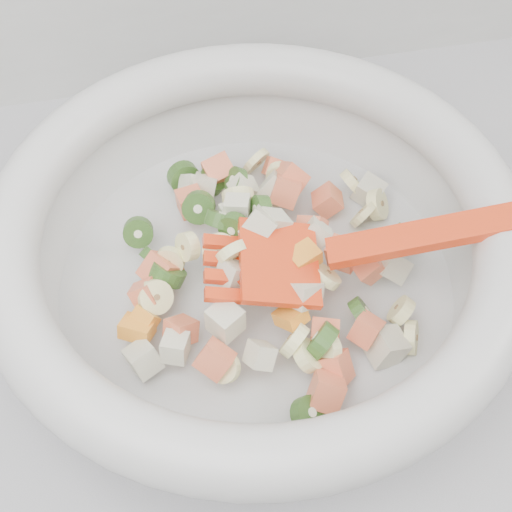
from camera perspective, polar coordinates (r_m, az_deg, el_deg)
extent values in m
cube|color=gray|center=(1.00, 6.23, -16.82)|extent=(2.00, 0.60, 0.90)
cylinder|color=silver|center=(0.57, 0.00, -2.35)|extent=(0.32, 0.32, 0.02)
torus|color=silver|center=(0.51, 0.00, 2.46)|extent=(0.40, 0.40, 0.04)
cylinder|color=#FFF2AA|center=(0.51, 5.58, -7.41)|extent=(0.03, 0.03, 0.03)
cylinder|color=#FFF2AA|center=(0.62, 7.67, 5.90)|extent=(0.03, 0.03, 0.03)
cylinder|color=#FFF2AA|center=(0.50, 4.19, -7.96)|extent=(0.03, 0.03, 0.03)
cylinder|color=#FFF2AA|center=(0.54, 11.53, -4.32)|extent=(0.03, 0.03, 0.03)
cylinder|color=#FFF2AA|center=(0.62, 1.89, 6.47)|extent=(0.03, 0.02, 0.03)
cylinder|color=#FFF2AA|center=(0.63, 0.02, 7.61)|extent=(0.03, 0.03, 0.03)
cylinder|color=#FFF2AA|center=(0.54, -5.49, 0.76)|extent=(0.02, 0.03, 0.03)
cylinder|color=#FFF2AA|center=(0.52, -1.87, 0.23)|extent=(0.03, 0.02, 0.03)
cylinder|color=#FFF2AA|center=(0.60, 9.69, 4.07)|extent=(0.03, 0.03, 0.03)
cylinder|color=#FFF2AA|center=(0.53, -8.07, -3.27)|extent=(0.03, 0.03, 0.03)
cylinder|color=#FFF2AA|center=(0.56, 10.87, -0.30)|extent=(0.02, 0.03, 0.03)
cylinder|color=#FFF2AA|center=(0.53, -2.90, 0.43)|extent=(0.04, 0.03, 0.03)
cylinder|color=#FFF2AA|center=(0.51, 3.08, -6.77)|extent=(0.03, 0.03, 0.03)
cylinder|color=#FFF2AA|center=(0.60, 8.58, 3.35)|extent=(0.03, 0.02, 0.03)
cylinder|color=#FFF2AA|center=(0.50, -2.52, -8.91)|extent=(0.03, 0.02, 0.02)
cylinder|color=#FFF2AA|center=(0.54, 12.31, -6.40)|extent=(0.02, 0.03, 0.04)
cylinder|color=#FFF2AA|center=(0.53, 5.60, -1.62)|extent=(0.03, 0.03, 0.02)
cylinder|color=#FFF2AA|center=(0.58, -1.45, 4.73)|extent=(0.03, 0.02, 0.03)
cylinder|color=#FFF2AA|center=(0.55, -6.90, -0.39)|extent=(0.03, 0.02, 0.03)
cylinder|color=#FFF2AA|center=(0.56, 9.56, 0.35)|extent=(0.03, 0.03, 0.03)
cylinder|color=#FFF2AA|center=(0.57, 9.83, 0.24)|extent=(0.02, 0.03, 0.03)
cube|color=#FF8950|center=(0.54, 6.93, 0.17)|extent=(0.03, 0.03, 0.03)
cube|color=#FF8950|center=(0.50, -3.32, -8.26)|extent=(0.03, 0.03, 0.03)
cube|color=#FF8950|center=(0.55, -7.67, -1.19)|extent=(0.04, 0.04, 0.03)
cube|color=#FF8950|center=(0.55, 9.00, -0.84)|extent=(0.03, 0.03, 0.03)
cube|color=#FF8950|center=(0.60, 2.73, 6.22)|extent=(0.03, 0.04, 0.04)
cube|color=#FF8950|center=(0.52, -6.02, -5.96)|extent=(0.03, 0.03, 0.03)
cube|color=#FF8950|center=(0.51, 6.24, -8.92)|extent=(0.03, 0.03, 0.04)
cube|color=#FF8950|center=(0.61, -3.01, 6.86)|extent=(0.03, 0.03, 0.03)
cube|color=#FF8950|center=(0.53, -8.91, -2.98)|extent=(0.03, 0.02, 0.03)
cube|color=#FF8950|center=(0.59, -5.26, 4.32)|extent=(0.02, 0.02, 0.02)
cube|color=#FF8950|center=(0.62, 1.63, 7.01)|extent=(0.02, 0.03, 0.03)
cube|color=#FF8950|center=(0.50, 5.66, -10.76)|extent=(0.03, 0.04, 0.03)
cube|color=#FF8950|center=(0.52, 8.81, -5.88)|extent=(0.03, 0.03, 0.03)
cube|color=#FF8950|center=(0.52, 5.51, -6.37)|extent=(0.02, 0.02, 0.02)
cube|color=#FF8950|center=(0.59, 2.35, 5.14)|extent=(0.03, 0.03, 0.03)
cube|color=#FF8950|center=(0.60, 5.74, 4.45)|extent=(0.03, 0.03, 0.03)
cube|color=#FF8950|center=(0.56, 4.46, 2.05)|extent=(0.03, 0.03, 0.03)
cylinder|color=#539D34|center=(0.61, -3.58, 6.01)|extent=(0.03, 0.03, 0.02)
cylinder|color=#539D34|center=(0.60, -1.62, 6.05)|extent=(0.02, 0.03, 0.03)
cylinder|color=#539D34|center=(0.53, 8.52, -4.61)|extent=(0.03, 0.03, 0.03)
cylinder|color=#539D34|center=(0.57, -4.60, 3.90)|extent=(0.03, 0.03, 0.03)
cylinder|color=#539D34|center=(0.54, -7.09, -1.39)|extent=(0.04, 0.04, 0.03)
cylinder|color=#539D34|center=(0.58, -9.40, 1.88)|extent=(0.03, 0.02, 0.03)
cylinder|color=#539D34|center=(0.54, -2.83, 2.86)|extent=(0.03, 0.03, 0.03)
cylinder|color=#539D34|center=(0.49, 4.19, -12.50)|extent=(0.03, 0.03, 0.02)
cylinder|color=#539D34|center=(0.54, -1.75, 2.25)|extent=(0.03, 0.03, 0.03)
cylinder|color=#539D34|center=(0.55, -8.14, -0.33)|extent=(0.02, 0.03, 0.03)
cylinder|color=#539D34|center=(0.58, 11.77, 1.52)|extent=(0.02, 0.03, 0.03)
cylinder|color=#539D34|center=(0.51, 5.24, -6.78)|extent=(0.04, 0.03, 0.04)
cylinder|color=#539D34|center=(0.55, 0.37, 3.76)|extent=(0.02, 0.03, 0.03)
cylinder|color=#539D34|center=(0.62, -5.80, 6.29)|extent=(0.04, 0.02, 0.04)
cube|color=beige|center=(0.51, -6.48, -7.26)|extent=(0.02, 0.03, 0.02)
cube|color=beige|center=(0.54, 4.88, 1.87)|extent=(0.03, 0.03, 0.03)
cube|color=beige|center=(0.59, -0.97, 5.44)|extent=(0.03, 0.02, 0.03)
cube|color=beige|center=(0.54, 1.34, 2.46)|extent=(0.03, 0.03, 0.03)
cube|color=beige|center=(0.62, 9.02, 5.16)|extent=(0.03, 0.03, 0.03)
cube|color=beige|center=(0.52, -9.02, -8.13)|extent=(0.03, 0.03, 0.03)
cube|color=beige|center=(0.53, 0.22, 2.41)|extent=(0.03, 0.04, 0.04)
cube|color=beige|center=(0.56, -2.04, 3.32)|extent=(0.02, 0.02, 0.02)
cube|color=beige|center=(0.50, 0.32, -7.92)|extent=(0.03, 0.03, 0.03)
cube|color=beige|center=(0.52, -1.81, -1.48)|extent=(0.03, 0.03, 0.03)
cube|color=beige|center=(0.60, 1.51, 5.30)|extent=(0.03, 0.03, 0.04)
cube|color=beige|center=(0.61, -5.03, 5.40)|extent=(0.03, 0.03, 0.03)
cube|color=beige|center=(0.56, 10.68, -0.74)|extent=(0.04, 0.03, 0.04)
cube|color=beige|center=(0.55, -1.47, 3.72)|extent=(0.02, 0.02, 0.02)
cube|color=beige|center=(0.53, 10.37, -7.15)|extent=(0.03, 0.03, 0.03)
cube|color=beige|center=(0.50, -2.47, -5.18)|extent=(0.03, 0.03, 0.02)
cube|color=beige|center=(0.60, -4.14, 5.53)|extent=(0.03, 0.03, 0.03)
cube|color=beige|center=(0.51, 3.78, -3.03)|extent=(0.03, 0.03, 0.03)
cube|color=#FCA52E|center=(0.53, -9.49, -5.75)|extent=(0.03, 0.03, 0.02)
cube|color=#FCA52E|center=(0.53, -9.19, -5.46)|extent=(0.03, 0.03, 0.02)
cube|color=#FCA52E|center=(0.52, 3.84, -0.06)|extent=(0.03, 0.02, 0.02)
cube|color=#FCA52E|center=(0.51, 2.80, -4.86)|extent=(0.03, 0.03, 0.02)
cube|color=red|center=(0.51, 1.87, -0.54)|extent=(0.07, 0.08, 0.03)
cube|color=red|center=(0.53, -2.69, 1.08)|extent=(0.03, 0.01, 0.01)
cube|color=red|center=(0.52, -2.62, -0.29)|extent=(0.03, 0.01, 0.01)
cube|color=red|center=(0.51, -2.55, -1.71)|extent=(0.03, 0.01, 0.01)
cube|color=red|center=(0.50, -2.48, -3.18)|extent=(0.03, 0.01, 0.01)
cube|color=red|center=(0.52, 17.28, 2.35)|extent=(0.21, 0.05, 0.06)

